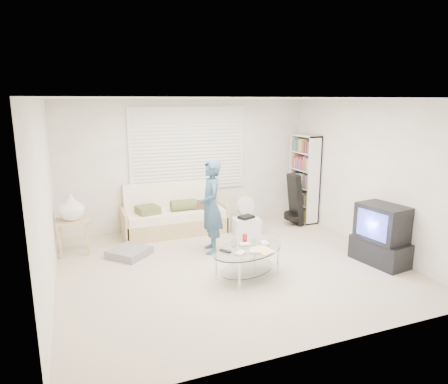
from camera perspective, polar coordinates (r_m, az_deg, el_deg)
name	(u,v)px	position (r m, az deg, el deg)	size (l,w,h in m)	color
ground	(231,266)	(6.23, 0.97, -10.47)	(5.00, 5.00, 0.00)	#B8AA8F
room_shell	(220,156)	(6.22, -0.63, 5.14)	(5.02, 4.52, 2.51)	beige
window_blinds	(189,149)	(7.85, -5.05, 6.13)	(2.32, 0.08, 1.62)	silver
futon_sofa	(175,217)	(7.68, -7.08, -3.50)	(1.95, 0.79, 0.95)	tan
grey_floor_pillow	(129,252)	(6.74, -13.37, -8.39)	(0.56, 0.56, 0.13)	slate
side_table	(71,209)	(6.91, -20.96, -2.34)	(0.51, 0.41, 1.02)	tan
bookshelf	(304,178)	(8.45, 11.33, 1.92)	(0.28, 0.75, 1.79)	white
guitar_case	(295,203)	(8.15, 10.06, -1.59)	(0.37, 0.38, 1.03)	black
floor_fan	(245,209)	(7.88, 3.07, -2.48)	(0.40, 0.26, 0.65)	white
storage_bin	(246,225)	(7.61, 3.18, -4.79)	(0.53, 0.39, 0.35)	white
tv_unit	(381,235)	(6.62, 21.51, -5.77)	(0.58, 0.92, 0.93)	black
coffee_table	(248,254)	(5.73, 3.44, -8.83)	(1.36, 1.13, 0.55)	silver
standing_person	(211,207)	(6.54, -1.86, -2.12)	(0.57, 0.37, 1.55)	navy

